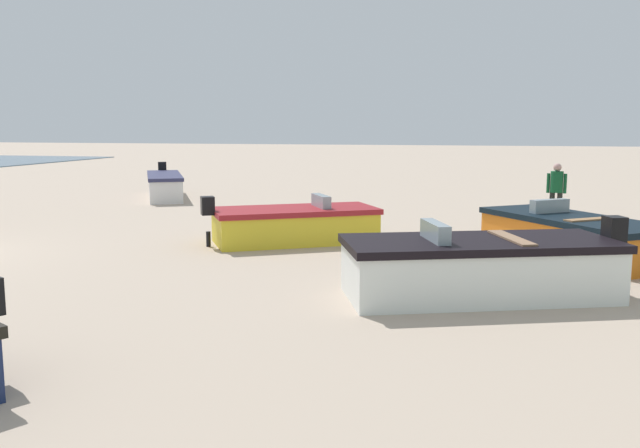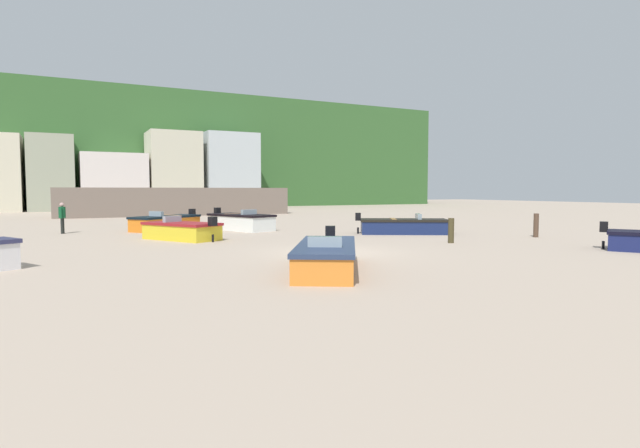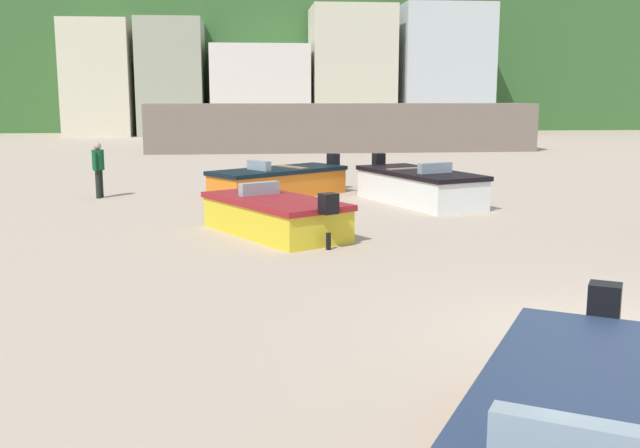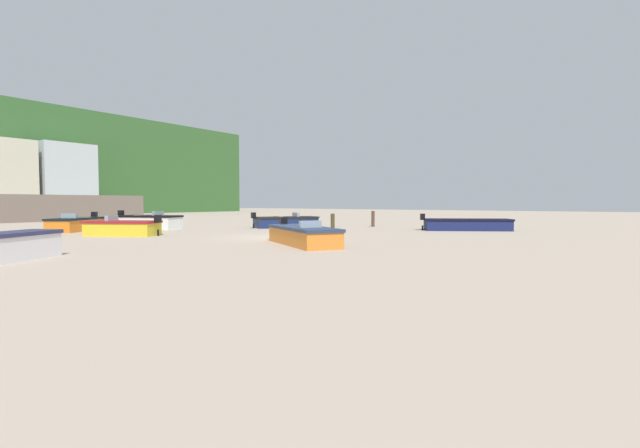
% 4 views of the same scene
% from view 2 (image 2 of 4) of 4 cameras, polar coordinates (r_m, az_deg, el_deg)
% --- Properties ---
extents(ground_plane, '(160.00, 160.00, 0.00)m').
position_cam_2_polar(ground_plane, '(18.32, 1.40, -3.26)').
color(ground_plane, tan).
extents(headland_hill, '(90.00, 32.00, 15.16)m').
position_cam_2_polar(headland_hill, '(82.60, -21.20, 7.27)').
color(headland_hill, '#355F2D').
rests_on(headland_hill, ground).
extents(harbor_pier, '(20.18, 2.40, 2.48)m').
position_cam_2_polar(harbor_pier, '(46.92, -15.66, 2.45)').
color(harbor_pier, '#736459').
rests_on(harbor_pier, ground).
extents(townhouse_centre_left, '(4.56, 6.26, 8.21)m').
position_cam_2_polar(townhouse_centre_left, '(63.14, -28.07, 5.06)').
color(townhouse_centre_left, '#999E86').
rests_on(townhouse_centre_left, ground).
extents(townhouse_centre_right, '(7.08, 5.88, 6.44)m').
position_cam_2_polar(townhouse_centre_right, '(63.15, -22.27, 4.42)').
color(townhouse_centre_right, silver).
rests_on(townhouse_centre_right, ground).
extents(townhouse_right, '(5.96, 5.48, 9.24)m').
position_cam_2_polar(townhouse_right, '(63.93, -16.19, 5.80)').
color(townhouse_right, beige).
rests_on(townhouse_right, ground).
extents(townhouse_far_right, '(6.58, 5.00, 9.41)m').
position_cam_2_polar(townhouse_far_right, '(65.37, -10.17, 5.92)').
color(townhouse_far_right, silver).
rests_on(townhouse_far_right, ground).
extents(boat_orange_0, '(3.87, 5.02, 1.08)m').
position_cam_2_polar(boat_orange_0, '(14.27, 0.74, -3.70)').
color(boat_orange_0, orange).
rests_on(boat_orange_0, ground).
extents(boat_navy_1, '(4.71, 3.63, 1.09)m').
position_cam_2_polar(boat_navy_1, '(26.56, 9.38, -0.24)').
color(boat_navy_1, navy).
rests_on(boat_navy_1, ground).
extents(boat_orange_2, '(4.31, 3.75, 1.14)m').
position_cam_2_polar(boat_orange_2, '(29.86, -17.00, 0.14)').
color(boat_orange_2, orange).
rests_on(boat_orange_2, ground).
extents(boat_yellow_4, '(3.27, 4.02, 1.11)m').
position_cam_2_polar(boat_yellow_4, '(23.94, -15.33, -0.74)').
color(boat_yellow_4, yellow).
rests_on(boat_yellow_4, ground).
extents(boat_white_5, '(3.07, 4.51, 1.23)m').
position_cam_2_polar(boat_white_5, '(28.99, -8.93, 0.24)').
color(boat_white_5, white).
rests_on(boat_white_5, ground).
extents(mooring_post_near_water, '(0.24, 0.24, 1.15)m').
position_cam_2_polar(mooring_post_near_water, '(26.42, 23.20, -0.14)').
color(mooring_post_near_water, '#4D382A').
rests_on(mooring_post_near_water, ground).
extents(mooring_post_mid_beach, '(0.25, 0.25, 1.07)m').
position_cam_2_polar(mooring_post_mid_beach, '(22.35, 14.58, -0.72)').
color(mooring_post_mid_beach, '#413820').
rests_on(mooring_post_mid_beach, ground).
extents(beach_walker_foreground, '(0.40, 0.54, 1.62)m').
position_cam_2_polar(beach_walker_foreground, '(29.55, -27.10, 0.88)').
color(beach_walker_foreground, black).
rests_on(beach_walker_foreground, ground).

